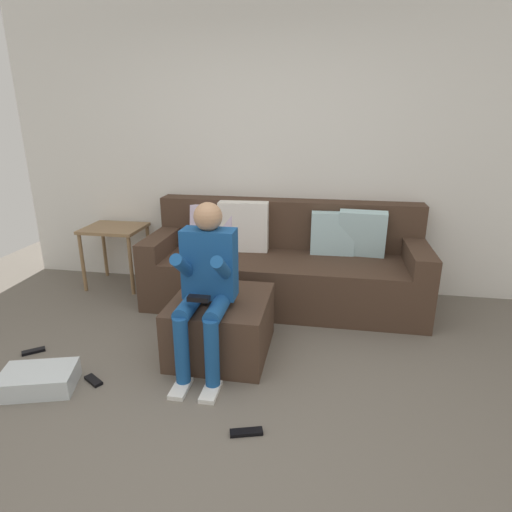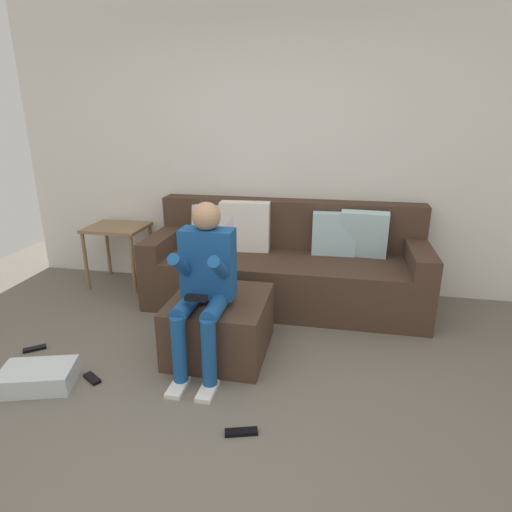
{
  "view_description": "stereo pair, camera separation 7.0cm",
  "coord_description": "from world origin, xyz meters",
  "px_view_note": "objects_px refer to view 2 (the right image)",
  "views": [
    {
      "loc": [
        0.58,
        -1.73,
        1.68
      ],
      "look_at": [
        0.02,
        1.44,
        0.6
      ],
      "focal_mm": 29.83,
      "sensor_mm": 36.0,
      "label": 1
    },
    {
      "loc": [
        0.65,
        -1.72,
        1.68
      ],
      "look_at": [
        0.02,
        1.44,
        0.6
      ],
      "focal_mm": 29.83,
      "sensor_mm": 36.0,
      "label": 2
    }
  ],
  "objects_px": {
    "couch_sectional": "(285,265)",
    "storage_bin": "(38,377)",
    "side_table": "(118,235)",
    "remote_under_side_table": "(35,349)",
    "ottoman": "(220,325)",
    "person_seated": "(204,279)",
    "remote_by_storage_bin": "(92,378)",
    "remote_near_ottoman": "(241,432)"
  },
  "relations": [
    {
      "from": "side_table",
      "to": "remote_under_side_table",
      "type": "relative_size",
      "value": 3.91
    },
    {
      "from": "side_table",
      "to": "remote_under_side_table",
      "type": "height_order",
      "value": "side_table"
    },
    {
      "from": "ottoman",
      "to": "person_seated",
      "type": "relative_size",
      "value": 0.64
    },
    {
      "from": "side_table",
      "to": "remote_by_storage_bin",
      "type": "distance_m",
      "value": 1.81
    },
    {
      "from": "remote_under_side_table",
      "to": "remote_by_storage_bin",
      "type": "bearing_deg",
      "value": -61.34
    },
    {
      "from": "storage_bin",
      "to": "couch_sectional",
      "type": "bearing_deg",
      "value": 50.04
    },
    {
      "from": "remote_by_storage_bin",
      "to": "remote_under_side_table",
      "type": "relative_size",
      "value": 0.95
    },
    {
      "from": "ottoman",
      "to": "side_table",
      "type": "height_order",
      "value": "side_table"
    },
    {
      "from": "person_seated",
      "to": "storage_bin",
      "type": "relative_size",
      "value": 2.54
    },
    {
      "from": "storage_bin",
      "to": "remote_by_storage_bin",
      "type": "xyz_separation_m",
      "value": [
        0.3,
        0.13,
        -0.05
      ]
    },
    {
      "from": "person_seated",
      "to": "side_table",
      "type": "xyz_separation_m",
      "value": [
        -1.33,
        1.28,
        -0.13
      ]
    },
    {
      "from": "couch_sectional",
      "to": "remote_under_side_table",
      "type": "distance_m",
      "value": 2.16
    },
    {
      "from": "person_seated",
      "to": "remote_by_storage_bin",
      "type": "distance_m",
      "value": 1.0
    },
    {
      "from": "remote_near_ottoman",
      "to": "remote_under_side_table",
      "type": "relative_size",
      "value": 1.16
    },
    {
      "from": "person_seated",
      "to": "remote_near_ottoman",
      "type": "height_order",
      "value": "person_seated"
    },
    {
      "from": "couch_sectional",
      "to": "storage_bin",
      "type": "xyz_separation_m",
      "value": [
        -1.39,
        -1.66,
        -0.29
      ]
    },
    {
      "from": "couch_sectional",
      "to": "remote_by_storage_bin",
      "type": "xyz_separation_m",
      "value": [
        -1.09,
        -1.53,
        -0.34
      ]
    },
    {
      "from": "couch_sectional",
      "to": "storage_bin",
      "type": "distance_m",
      "value": 2.18
    },
    {
      "from": "remote_by_storage_bin",
      "to": "remote_under_side_table",
      "type": "height_order",
      "value": "same"
    },
    {
      "from": "couch_sectional",
      "to": "remote_near_ottoman",
      "type": "xyz_separation_m",
      "value": [
        0.0,
        -1.83,
        -0.34
      ]
    },
    {
      "from": "remote_under_side_table",
      "to": "remote_near_ottoman",
      "type": "bearing_deg",
      "value": -56.92
    },
    {
      "from": "storage_bin",
      "to": "remote_by_storage_bin",
      "type": "height_order",
      "value": "storage_bin"
    },
    {
      "from": "person_seated",
      "to": "side_table",
      "type": "relative_size",
      "value": 1.85
    },
    {
      "from": "side_table",
      "to": "remote_near_ottoman",
      "type": "bearing_deg",
      "value": -48.1
    },
    {
      "from": "ottoman",
      "to": "side_table",
      "type": "relative_size",
      "value": 1.18
    },
    {
      "from": "storage_bin",
      "to": "side_table",
      "type": "relative_size",
      "value": 0.73
    },
    {
      "from": "couch_sectional",
      "to": "ottoman",
      "type": "distance_m",
      "value": 1.08
    },
    {
      "from": "person_seated",
      "to": "remote_by_storage_bin",
      "type": "bearing_deg",
      "value": -154.28
    },
    {
      "from": "ottoman",
      "to": "remote_under_side_table",
      "type": "relative_size",
      "value": 4.61
    },
    {
      "from": "side_table",
      "to": "ottoman",
      "type": "bearing_deg",
      "value": -38.59
    },
    {
      "from": "side_table",
      "to": "remote_by_storage_bin",
      "type": "relative_size",
      "value": 4.1
    },
    {
      "from": "remote_near_ottoman",
      "to": "ottoman",
      "type": "bearing_deg",
      "value": 96.17
    },
    {
      "from": "couch_sectional",
      "to": "side_table",
      "type": "xyz_separation_m",
      "value": [
        -1.72,
        0.09,
        0.17
      ]
    },
    {
      "from": "ottoman",
      "to": "storage_bin",
      "type": "height_order",
      "value": "ottoman"
    },
    {
      "from": "couch_sectional",
      "to": "remote_near_ottoman",
      "type": "relative_size",
      "value": 13.63
    },
    {
      "from": "couch_sectional",
      "to": "storage_bin",
      "type": "height_order",
      "value": "couch_sectional"
    },
    {
      "from": "couch_sectional",
      "to": "person_seated",
      "type": "bearing_deg",
      "value": -107.99
    },
    {
      "from": "person_seated",
      "to": "storage_bin",
      "type": "bearing_deg",
      "value": -155.26
    },
    {
      "from": "ottoman",
      "to": "person_seated",
      "type": "xyz_separation_m",
      "value": [
        -0.04,
        -0.19,
        0.43
      ]
    },
    {
      "from": "storage_bin",
      "to": "remote_near_ottoman",
      "type": "distance_m",
      "value": 1.4
    },
    {
      "from": "storage_bin",
      "to": "side_table",
      "type": "bearing_deg",
      "value": 100.67
    },
    {
      "from": "person_seated",
      "to": "remote_under_side_table",
      "type": "bearing_deg",
      "value": -176.77
    }
  ]
}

